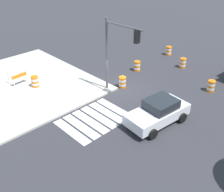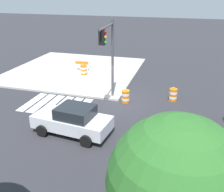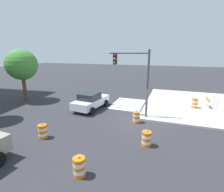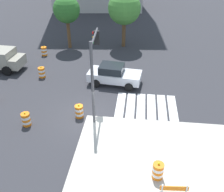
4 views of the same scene
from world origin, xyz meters
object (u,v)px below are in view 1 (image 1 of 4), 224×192
sports_car (158,112)px  traffic_barrel_median_far (137,66)px  construction_barricade (18,77)px  traffic_light_pole (119,45)px  traffic_barrel_near_corner (169,51)px  traffic_barrel_crosswalk_end (211,86)px  traffic_barrel_far_curb (122,82)px  traffic_barrel_on_sidewalk (35,81)px  traffic_barrel_lane_center (183,63)px

sports_car → traffic_barrel_median_far: bearing=-129.4°
construction_barricade → traffic_light_pole: traffic_light_pole is taller
traffic_barrel_near_corner → traffic_barrel_median_far: 5.23m
traffic_barrel_crosswalk_end → traffic_barrel_far_curb: same height
traffic_barrel_median_far → construction_barricade: 10.19m
traffic_barrel_near_corner → traffic_barrel_on_sidewalk: size_ratio=1.00×
traffic_barrel_near_corner → traffic_barrel_median_far: same height
traffic_barrel_median_far → traffic_barrel_on_sidewalk: (8.29, -3.45, 0.15)m
traffic_barrel_near_corner → traffic_barrel_far_curb: 8.57m
traffic_barrel_near_corner → traffic_light_pole: traffic_light_pole is taller
traffic_barrel_far_curb → construction_barricade: bearing=-46.6°
traffic_barrel_lane_center → traffic_barrel_far_curb: bearing=-10.2°
traffic_barrel_far_curb → traffic_light_pole: bearing=27.3°
sports_car → traffic_barrel_median_far: 7.96m
sports_car → traffic_barrel_lane_center: size_ratio=4.39×
traffic_barrel_on_sidewalk → traffic_light_pole: size_ratio=0.19×
sports_car → traffic_barrel_far_curb: size_ratio=4.39×
traffic_barrel_crosswalk_end → traffic_barrel_median_far: (1.26, -6.49, 0.00)m
traffic_barrel_lane_center → traffic_light_pole: (7.82, -0.68, 3.46)m
sports_car → traffic_barrel_on_sidewalk: (3.25, -9.60, -0.21)m
construction_barricade → traffic_barrel_crosswalk_end: bearing=132.1°
traffic_barrel_median_far → traffic_light_pole: bearing=22.9°
traffic_barrel_on_sidewalk → sports_car: bearing=108.7°
sports_car → traffic_light_pole: bearing=-100.1°
traffic_barrel_far_curb → traffic_light_pole: (1.05, 0.54, 3.46)m
traffic_barrel_lane_center → traffic_barrel_on_sidewalk: traffic_barrel_on_sidewalk is taller
traffic_barrel_crosswalk_end → traffic_barrel_on_sidewalk: size_ratio=1.00×
traffic_light_pole → traffic_barrel_crosswalk_end: bearing=139.7°
traffic_barrel_crosswalk_end → traffic_barrel_far_curb: bearing=-49.5°
traffic_barrel_far_curb → traffic_light_pole: size_ratio=0.19×
traffic_barrel_crosswalk_end → traffic_light_pole: bearing=-40.3°
traffic_barrel_on_sidewalk → traffic_barrel_crosswalk_end: bearing=133.9°
traffic_barrel_median_far → construction_barricade: bearing=-28.3°
sports_car → traffic_barrel_crosswalk_end: size_ratio=4.39×
traffic_barrel_crosswalk_end → construction_barricade: construction_barricade is taller
traffic_barrel_crosswalk_end → construction_barricade: size_ratio=0.79×
traffic_barrel_crosswalk_end → construction_barricade: (10.23, -11.32, 0.27)m
sports_car → traffic_barrel_median_far: size_ratio=4.39×
sports_car → traffic_barrel_on_sidewalk: size_ratio=4.39×
sports_car → traffic_light_pole: (-0.77, -4.35, 3.10)m
traffic_barrel_far_curb → construction_barricade: 8.37m
traffic_light_pole → construction_barricade: bearing=-54.7°
sports_car → traffic_barrel_lane_center: bearing=-156.9°
traffic_barrel_far_curb → construction_barricade: size_ratio=0.79×
traffic_barrel_near_corner → construction_barricade: size_ratio=0.79×
traffic_barrel_near_corner → traffic_barrel_far_curb: size_ratio=1.00×
traffic_barrel_far_curb → traffic_barrel_lane_center: 6.87m
traffic_barrel_median_far → traffic_barrel_far_curb: same height
traffic_light_pole → traffic_barrel_median_far: bearing=-157.1°
traffic_barrel_far_curb → traffic_barrel_median_far: bearing=-158.7°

